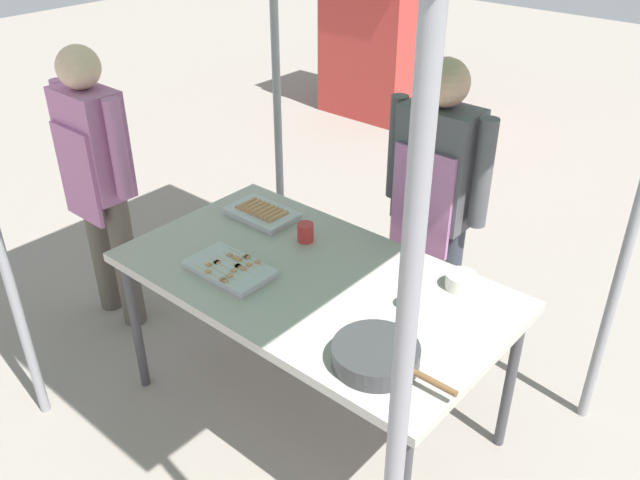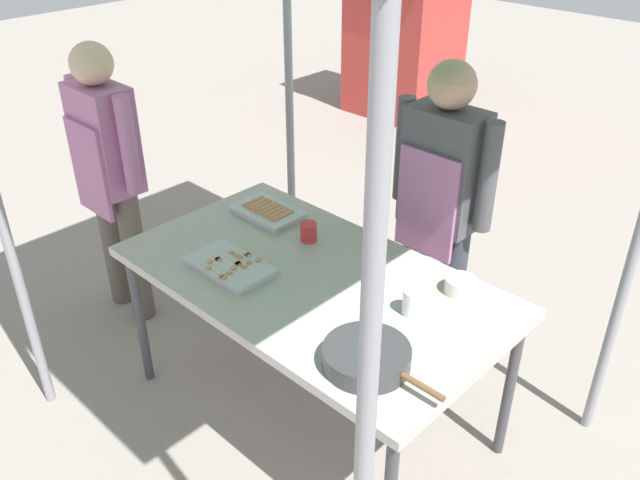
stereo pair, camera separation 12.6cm
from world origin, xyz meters
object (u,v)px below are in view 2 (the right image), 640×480
neighbor_stall_left (405,22)px  vendor_woman (440,199)px  customer_nearby (109,166)px  cooking_wok (367,356)px  condiment_bowl (460,285)px  drink_cup_by_wok (413,302)px  tray_meat_skewers (231,266)px  stall_table (312,287)px  tray_grilled_sausages (268,211)px  drink_cup_near_edge (309,232)px

neighbor_stall_left → vendor_woman: bearing=-50.1°
vendor_woman → customer_nearby: vendor_woman is taller
cooking_wok → customer_nearby: size_ratio=0.31×
condiment_bowl → drink_cup_by_wok: bearing=-101.7°
condiment_bowl → vendor_woman: bearing=134.7°
tray_meat_skewers → cooking_wok: 0.79m
vendor_woman → stall_table: bearing=79.8°
tray_meat_skewers → customer_nearby: (-1.03, 0.07, 0.11)m
tray_meat_skewers → customer_nearby: bearing=176.1°
tray_meat_skewers → vendor_woman: vendor_woman is taller
condiment_bowl → drink_cup_by_wok: size_ratio=1.18×
customer_nearby → cooking_wok: bearing=-4.1°
customer_nearby → tray_meat_skewers: bearing=-3.9°
neighbor_stall_left → tray_grilled_sausages: bearing=-62.5°
stall_table → cooking_wok: bearing=-26.6°
drink_cup_by_wok → stall_table: bearing=-169.6°
vendor_woman → customer_nearby: (-1.43, -0.82, -0.02)m
cooking_wok → stall_table: bearing=153.4°
stall_table → tray_grilled_sausages: 0.57m
tray_meat_skewers → vendor_woman: bearing=65.8°
condiment_bowl → neighbor_stall_left: neighbor_stall_left is taller
tray_grilled_sausages → customer_nearby: bearing=-156.0°
neighbor_stall_left → stall_table: bearing=-57.6°
vendor_woman → drink_cup_by_wok: bearing=117.5°
tray_grilled_sausages → vendor_woman: bearing=36.4°
stall_table → condiment_bowl: condiment_bowl is taller
tray_grilled_sausages → drink_cup_by_wok: 0.97m
tray_grilled_sausages → cooking_wok: (1.02, -0.48, 0.02)m
tray_meat_skewers → neighbor_stall_left: bearing=117.8°
drink_cup_by_wok → condiment_bowl: bearing=78.3°
customer_nearby → tray_grilled_sausages: bearing=24.0°
vendor_woman → cooking_wok: bearing=112.0°
cooking_wok → condiment_bowl: cooking_wok is taller
drink_cup_by_wok → vendor_woman: bearing=117.5°
stall_table → neighbor_stall_left: bearing=122.4°
stall_table → drink_cup_by_wok: (0.45, 0.08, 0.10)m
stall_table → cooking_wok: 0.58m
stall_table → cooking_wok: cooking_wok is taller
tray_grilled_sausages → cooking_wok: cooking_wok is taller
stall_table → tray_meat_skewers: size_ratio=4.48×
drink_cup_by_wok → customer_nearby: 1.76m
customer_nearby → stall_table: bearing=5.5°
drink_cup_by_wok → neighbor_stall_left: bearing=128.0°
tray_meat_skewers → cooking_wok: cooking_wok is taller
stall_table → vendor_woman: size_ratio=1.06×
cooking_wok → drink_cup_near_edge: drink_cup_near_edge is taller
tray_grilled_sausages → tray_meat_skewers: size_ratio=0.92×
customer_nearby → condiment_bowl: bearing=14.0°
cooking_wok → drink_cup_near_edge: 0.85m
stall_table → vendor_woman: 0.73m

